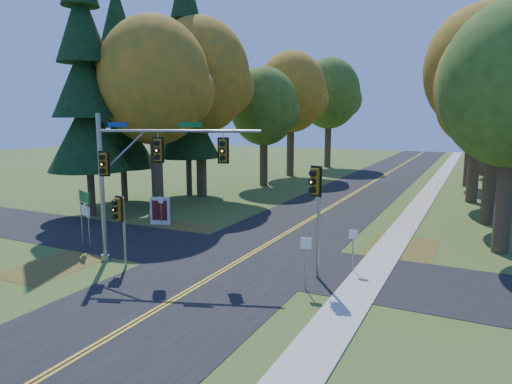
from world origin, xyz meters
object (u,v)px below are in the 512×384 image
at_px(traffic_mast, 140,168).
at_px(east_signal_pole, 316,194).
at_px(route_sign_cluster, 85,207).
at_px(info_kiosk, 160,211).

height_order(traffic_mast, east_signal_pole, traffic_mast).
bearing_deg(east_signal_pole, route_sign_cluster, -157.30).
height_order(east_signal_pole, info_kiosk, east_signal_pole).
relative_size(traffic_mast, route_sign_cluster, 2.37).
bearing_deg(route_sign_cluster, east_signal_pole, 27.32).
relative_size(traffic_mast, info_kiosk, 4.13).
bearing_deg(east_signal_pole, traffic_mast, -151.18).
xyz_separation_m(traffic_mast, east_signal_pole, (8.24, 1.47, -0.84)).
distance_m(route_sign_cluster, info_kiosk, 6.26).
distance_m(traffic_mast, info_kiosk, 8.75).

